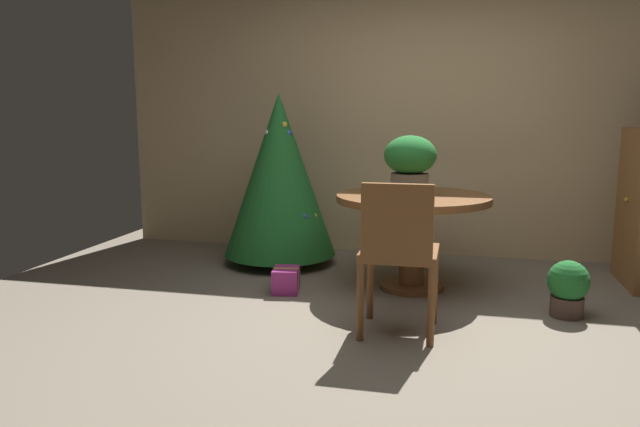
# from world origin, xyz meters

# --- Properties ---
(ground_plane) EXTENTS (6.60, 6.60, 0.00)m
(ground_plane) POSITION_xyz_m (0.00, 0.00, 0.00)
(ground_plane) COLOR #756B5B
(back_wall_panel) EXTENTS (6.00, 0.10, 2.60)m
(back_wall_panel) POSITION_xyz_m (0.00, 2.20, 1.30)
(back_wall_panel) COLOR tan
(back_wall_panel) RESTS_ON ground_plane
(round_dining_table) EXTENTS (1.16, 1.16, 0.72)m
(round_dining_table) POSITION_xyz_m (-0.04, 0.96, 0.56)
(round_dining_table) COLOR brown
(round_dining_table) RESTS_ON ground_plane
(flower_vase) EXTENTS (0.38, 0.38, 0.45)m
(flower_vase) POSITION_xyz_m (-0.07, 0.91, 0.98)
(flower_vase) COLOR #665B51
(flower_vase) RESTS_ON round_dining_table
(wooden_chair_near) EXTENTS (0.45, 0.44, 0.94)m
(wooden_chair_near) POSITION_xyz_m (-0.04, -0.07, 0.55)
(wooden_chair_near) COLOR brown
(wooden_chair_near) RESTS_ON ground_plane
(holiday_tree) EXTENTS (0.99, 0.99, 1.50)m
(holiday_tree) POSITION_xyz_m (-1.26, 1.50, 0.79)
(holiday_tree) COLOR brown
(holiday_tree) RESTS_ON ground_plane
(gift_box_purple) EXTENTS (0.22, 0.26, 0.19)m
(gift_box_purple) POSITION_xyz_m (-0.95, 0.65, 0.09)
(gift_box_purple) COLOR #9E287A
(gift_box_purple) RESTS_ON ground_plane
(potted_plant) EXTENTS (0.27, 0.27, 0.38)m
(potted_plant) POSITION_xyz_m (1.02, 0.55, 0.20)
(potted_plant) COLOR #4C382D
(potted_plant) RESTS_ON ground_plane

